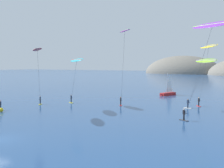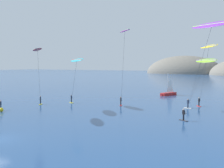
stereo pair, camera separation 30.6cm
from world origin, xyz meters
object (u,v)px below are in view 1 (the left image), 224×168
at_px(sailboat_near, 167,93).
at_px(marker_buoy, 1,110).
at_px(kitesurfer_lime, 204,65).
at_px(kitesurfer_cyan, 76,63).
at_px(kitesurfer_magenta, 124,38).
at_px(kitesurfer_red, 38,53).
at_px(kitesurfer_purple, 211,31).
at_px(kitesurfer_yellow, 208,50).

relative_size(sailboat_near, marker_buoy, 8.37).
bearing_deg(marker_buoy, kitesurfer_lime, 30.20).
relative_size(kitesurfer_cyan, marker_buoy, 13.01).
relative_size(kitesurfer_lime, kitesurfer_magenta, 0.63).
height_order(kitesurfer_red, marker_buoy, kitesurfer_red).
bearing_deg(kitesurfer_magenta, kitesurfer_lime, 10.55).
height_order(sailboat_near, kitesurfer_lime, kitesurfer_lime).
distance_m(kitesurfer_cyan, marker_buoy, 16.09).
bearing_deg(kitesurfer_purple, kitesurfer_cyan, 164.91).
distance_m(kitesurfer_lime, kitesurfer_red, 28.94).
xyz_separation_m(sailboat_near, kitesurfer_lime, (12.92, -20.51, 7.12)).
bearing_deg(kitesurfer_purple, sailboat_near, 116.31).
height_order(kitesurfer_purple, kitesurfer_magenta, kitesurfer_magenta).
relative_size(kitesurfer_yellow, kitesurfer_lime, 1.28).
distance_m(kitesurfer_lime, marker_buoy, 34.64).
distance_m(kitesurfer_cyan, kitesurfer_red, 7.73).
xyz_separation_m(kitesurfer_yellow, kitesurfer_cyan, (-23.08, -7.28, -2.15)).
distance_m(kitesurfer_yellow, kitesurfer_lime, 3.86).
height_order(kitesurfer_cyan, kitesurfer_red, kitesurfer_red).
bearing_deg(kitesurfer_cyan, kitesurfer_red, -118.86).
distance_m(kitesurfer_purple, kitesurfer_lime, 12.49).
xyz_separation_m(sailboat_near, kitesurfer_magenta, (-0.72, -23.05, 12.03)).
bearing_deg(sailboat_near, kitesurfer_cyan, -112.12).
distance_m(kitesurfer_cyan, kitesurfer_purple, 27.09).
bearing_deg(kitesurfer_magenta, kitesurfer_purple, -28.21).
bearing_deg(kitesurfer_lime, marker_buoy, -149.80).
xyz_separation_m(kitesurfer_magenta, marker_buoy, (-15.61, -14.48, -12.32)).
height_order(sailboat_near, kitesurfer_yellow, kitesurfer_yellow).
bearing_deg(marker_buoy, kitesurfer_magenta, 42.85).
bearing_deg(kitesurfer_cyan, marker_buoy, -116.15).
xyz_separation_m(kitesurfer_purple, marker_buoy, (-32.09, -5.64, -11.70)).
distance_m(sailboat_near, kitesurfer_purple, 37.36).
distance_m(kitesurfer_lime, kitesurfer_magenta, 14.71).
height_order(kitesurfer_cyan, kitesurfer_magenta, kitesurfer_magenta).
xyz_separation_m(kitesurfer_lime, kitesurfer_magenta, (-13.64, -2.54, 4.91)).
bearing_deg(kitesurfer_magenta, marker_buoy, -137.15).
relative_size(kitesurfer_cyan, kitesurfer_purple, 0.68).
bearing_deg(kitesurfer_purple, marker_buoy, -170.03).
height_order(sailboat_near, marker_buoy, sailboat_near).
distance_m(kitesurfer_magenta, marker_buoy, 24.60).
bearing_deg(sailboat_near, marker_buoy, -113.50).
bearing_deg(kitesurfer_lime, kitesurfer_cyan, -169.19).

